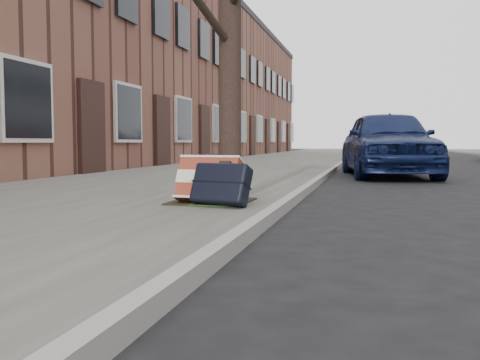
% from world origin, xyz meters
% --- Properties ---
extents(ground, '(120.00, 120.00, 0.00)m').
position_xyz_m(ground, '(0.00, 0.00, 0.00)').
color(ground, black).
rests_on(ground, ground).
extents(near_sidewalk, '(5.00, 70.00, 0.12)m').
position_xyz_m(near_sidewalk, '(-3.70, 15.00, 0.06)').
color(near_sidewalk, '#66645D').
rests_on(near_sidewalk, ground).
extents(house_near, '(6.80, 40.00, 7.00)m').
position_xyz_m(house_near, '(-9.60, 16.00, 3.50)').
color(house_near, brown).
rests_on(house_near, ground).
extents(dirt_patch, '(0.85, 0.85, 0.02)m').
position_xyz_m(dirt_patch, '(-2.00, 1.20, 0.13)').
color(dirt_patch, black).
rests_on(dirt_patch, near_sidewalk).
extents(suitcase_red, '(0.70, 0.43, 0.52)m').
position_xyz_m(suitcase_red, '(-1.97, 1.00, 0.38)').
color(suitcase_red, maroon).
rests_on(suitcase_red, near_sidewalk).
extents(suitcase_navy, '(0.66, 0.47, 0.47)m').
position_xyz_m(suitcase_navy, '(-1.79, 0.82, 0.35)').
color(suitcase_navy, black).
rests_on(suitcase_navy, near_sidewalk).
extents(car_near_front, '(2.44, 4.74, 1.54)m').
position_xyz_m(car_near_front, '(0.06, 8.28, 0.77)').
color(car_near_front, '#111C47').
rests_on(car_near_front, ground).
extents(car_near_mid, '(1.97, 4.15, 1.31)m').
position_xyz_m(car_near_mid, '(-0.24, 16.40, 0.66)').
color(car_near_mid, '#9A9BA1').
rests_on(car_near_mid, ground).
extents(car_near_back, '(2.85, 5.37, 1.44)m').
position_xyz_m(car_near_back, '(0.02, 22.60, 0.72)').
color(car_near_back, '#313136').
rests_on(car_near_back, ground).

